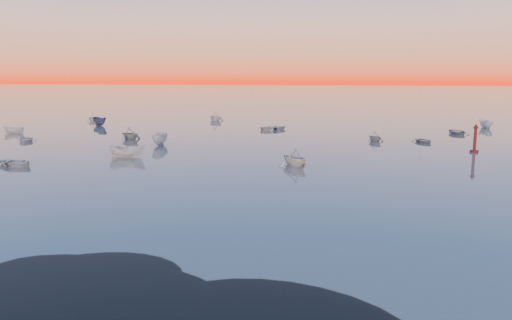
# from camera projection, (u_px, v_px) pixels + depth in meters

# --- Properties ---
(ground) EXTENTS (600.00, 600.00, 0.00)m
(ground) POSITION_uv_depth(u_px,v_px,m) (312.00, 113.00, 118.15)
(ground) COLOR #675E56
(ground) RESTS_ON ground
(mud_lobes) EXTENTS (140.00, 6.00, 0.07)m
(mud_lobes) POSITION_uv_depth(u_px,v_px,m) (157.00, 305.00, 20.10)
(mud_lobes) COLOR black
(mud_lobes) RESTS_ON ground
(moored_fleet) EXTENTS (124.00, 58.00, 1.20)m
(moored_fleet) POSITION_uv_depth(u_px,v_px,m) (292.00, 138.00, 72.53)
(moored_fleet) COLOR white
(moored_fleet) RESTS_ON ground
(boat_near_left) EXTENTS (4.08, 3.13, 0.94)m
(boat_near_left) POSITION_uv_depth(u_px,v_px,m) (26.00, 141.00, 69.06)
(boat_near_left) COLOR white
(boat_near_left) RESTS_ON ground
(boat_near_right) EXTENTS (4.05, 3.97, 1.37)m
(boat_near_right) POSITION_uv_depth(u_px,v_px,m) (294.00, 166.00, 50.82)
(boat_near_right) COLOR white
(boat_near_right) RESTS_ON ground
(channel_marker) EXTENTS (1.00, 1.00, 3.54)m
(channel_marker) POSITION_uv_depth(u_px,v_px,m) (475.00, 141.00, 59.34)
(channel_marker) COLOR #47110F
(channel_marker) RESTS_ON ground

